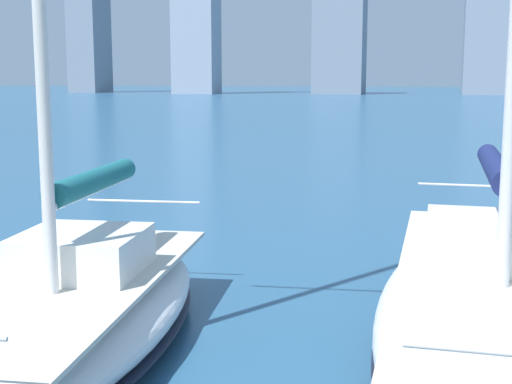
{
  "coord_description": "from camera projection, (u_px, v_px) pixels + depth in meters",
  "views": [
    {
      "loc": [
        -1.9,
        1.51,
        3.56
      ],
      "look_at": [
        0.13,
        -6.73,
        2.2
      ],
      "focal_mm": 50.0,
      "sensor_mm": 36.0,
      "label": 1
    }
  ],
  "objects": [
    {
      "name": "sailboat_teal",
      "position": [
        72.0,
        307.0,
        9.29
      ],
      "size": [
        3.35,
        7.41,
        11.46
      ],
      "color": "silver",
      "rests_on": "ground"
    },
    {
      "name": "sailboat_navy",
      "position": [
        495.0,
        309.0,
        8.99
      ],
      "size": [
        3.07,
        8.99,
        12.0
      ],
      "color": "white",
      "rests_on": "ground"
    }
  ]
}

